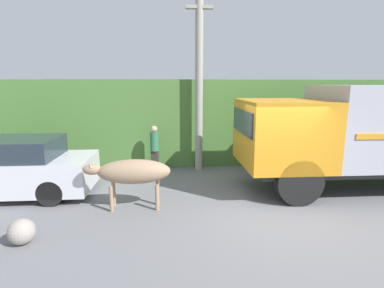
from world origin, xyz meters
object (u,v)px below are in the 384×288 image
brown_cow (132,172)px  roadside_rock (22,232)px  cargo_truck (376,131)px  parked_suv (9,168)px  pedestrian_on_hill (155,146)px  utility_pole (199,78)px

brown_cow → roadside_rock: 2.57m
cargo_truck → parked_suv: bearing=176.3°
brown_cow → roadside_rock: size_ratio=4.18×
parked_suv → roadside_rock: (1.51, -2.66, -0.52)m
parked_suv → pedestrian_on_hill: pedestrian_on_hill is taller
parked_suv → utility_pole: (5.38, 2.16, 2.43)m
cargo_truck → brown_cow: bearing=-174.7°
cargo_truck → roadside_rock: (-8.72, -2.51, -1.47)m
brown_cow → utility_pole: utility_pole is taller
cargo_truck → roadside_rock: 9.19m
brown_cow → cargo_truck: bearing=21.9°
brown_cow → parked_suv: 3.63m
cargo_truck → utility_pole: (-4.85, 2.32, 1.48)m
utility_pole → parked_suv: bearing=-158.1°
utility_pole → roadside_rock: size_ratio=12.38×
cargo_truck → pedestrian_on_hill: bearing=158.5°
roadside_rock → cargo_truck: bearing=16.1°
pedestrian_on_hill → utility_pole: bearing=-162.1°
cargo_truck → pedestrian_on_hill: (-6.40, 2.17, -0.82)m
roadside_rock → utility_pole: bearing=51.3°
parked_suv → roadside_rock: 3.11m
cargo_truck → parked_suv: (-10.23, 0.15, -0.95)m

